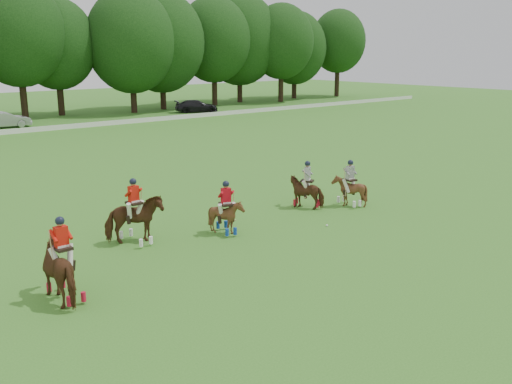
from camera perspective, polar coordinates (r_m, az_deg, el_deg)
ground at (r=19.87m, az=5.08°, el=-6.73°), size 180.00×180.00×0.00m
car_mid at (r=58.19m, az=-23.83°, el=6.62°), size 4.64×1.96×1.49m
car_right at (r=67.34m, az=-5.97°, el=8.54°), size 5.34×3.78×1.44m
polo_red_a at (r=17.35m, az=-18.66°, el=-7.33°), size 1.34×2.18×2.48m
polo_red_b at (r=21.61m, az=-12.02°, el=-2.72°), size 1.91×1.68×2.48m
polo_red_c at (r=22.31m, az=-2.99°, el=-2.35°), size 1.43×1.52×2.12m
polo_stripe_a at (r=26.15m, az=5.12°, el=0.11°), size 1.53×1.85×2.16m
polo_stripe_b at (r=26.60m, az=9.32°, el=0.21°), size 1.27×1.40×2.16m
polo_ball at (r=23.54m, az=7.10°, el=-3.34°), size 0.09×0.09×0.09m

